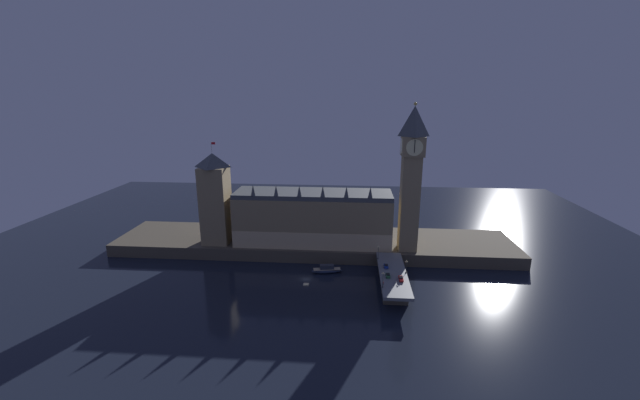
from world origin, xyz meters
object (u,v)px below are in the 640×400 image
at_px(car_southbound_lead, 401,279).
at_px(street_lamp_far, 378,251).
at_px(car_northbound_trail, 388,275).
at_px(car_northbound_lead, 386,266).
at_px(clock_tower, 411,175).
at_px(boat_upstream, 327,270).
at_px(pedestrian_near_rail, 383,283).
at_px(street_lamp_mid, 406,265).
at_px(victoria_tower, 215,199).
at_px(street_lamp_near, 383,278).

bearing_deg(car_southbound_lead, street_lamp_far, 110.99).
height_order(car_northbound_trail, car_southbound_lead, car_southbound_lead).
xyz_separation_m(car_northbound_lead, car_northbound_trail, (0.00, -9.90, 0.02)).
relative_size(clock_tower, boat_upstream, 4.84).
height_order(pedestrian_near_rail, street_lamp_mid, street_lamp_mid).
bearing_deg(victoria_tower, street_lamp_mid, -18.95).
bearing_deg(street_lamp_mid, car_northbound_lead, 147.91).
relative_size(car_northbound_lead, car_northbound_trail, 0.97).
height_order(car_northbound_lead, street_lamp_far, street_lamp_far).
xyz_separation_m(pedestrian_near_rail, boat_upstream, (-25.15, 25.53, -6.94)).
bearing_deg(car_northbound_lead, car_northbound_trail, -90.00).
distance_m(car_northbound_lead, car_southbound_lead, 13.61).
relative_size(pedestrian_near_rail, boat_upstream, 0.12).
xyz_separation_m(pedestrian_near_rail, street_lamp_far, (-0.40, 27.30, 3.22)).
bearing_deg(victoria_tower, street_lamp_near, -29.27).
distance_m(car_southbound_lead, pedestrian_near_rail, 9.65).
distance_m(victoria_tower, boat_upstream, 70.96).
distance_m(car_northbound_lead, street_lamp_mid, 10.43).
xyz_separation_m(victoria_tower, car_southbound_lead, (94.36, -40.68, -22.86)).
height_order(clock_tower, car_northbound_trail, clock_tower).
xyz_separation_m(pedestrian_near_rail, street_lamp_mid, (11.10, 12.58, 2.82)).
bearing_deg(pedestrian_near_rail, car_southbound_lead, 33.68).
bearing_deg(street_lamp_near, car_southbound_lead, 41.64).
bearing_deg(street_lamp_mid, clock_tower, 81.95).
bearing_deg(car_northbound_trail, street_lamp_near, -106.92).
relative_size(victoria_tower, street_lamp_near, 7.89).
relative_size(victoria_tower, street_lamp_mid, 9.04).
bearing_deg(boat_upstream, victoria_tower, 161.48).
relative_size(car_northbound_trail, pedestrian_near_rail, 2.18).
relative_size(car_southbound_lead, street_lamp_mid, 0.78).
height_order(clock_tower, street_lamp_near, clock_tower).
xyz_separation_m(clock_tower, pedestrian_near_rail, (-15.50, -43.69, -37.56)).
relative_size(car_southbound_lead, boat_upstream, 0.31).
xyz_separation_m(clock_tower, street_lamp_far, (-15.90, -16.39, -34.34)).
distance_m(pedestrian_near_rail, street_lamp_far, 27.49).
height_order(street_lamp_near, boat_upstream, street_lamp_near).
bearing_deg(car_northbound_trail, car_southbound_lead, -26.06).
height_order(clock_tower, street_lamp_far, clock_tower).
height_order(car_northbound_trail, pedestrian_near_rail, pedestrian_near_rail).
relative_size(victoria_tower, boat_upstream, 3.55).
relative_size(car_northbound_lead, car_southbound_lead, 0.83).
xyz_separation_m(clock_tower, car_southbound_lead, (-7.48, -38.34, -37.83)).
height_order(victoria_tower, street_lamp_near, victoria_tower).
xyz_separation_m(car_northbound_trail, boat_upstream, (-27.83, 17.57, -6.64)).
relative_size(clock_tower, car_southbound_lead, 15.79).
bearing_deg(car_northbound_lead, street_lamp_near, -98.74).
height_order(street_lamp_near, street_lamp_far, street_lamp_near).
bearing_deg(car_northbound_lead, pedestrian_near_rail, -98.52).
xyz_separation_m(street_lamp_near, street_lamp_far, (0.00, 29.44, -0.15)).
xyz_separation_m(victoria_tower, street_lamp_near, (85.94, -48.17, -19.23)).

